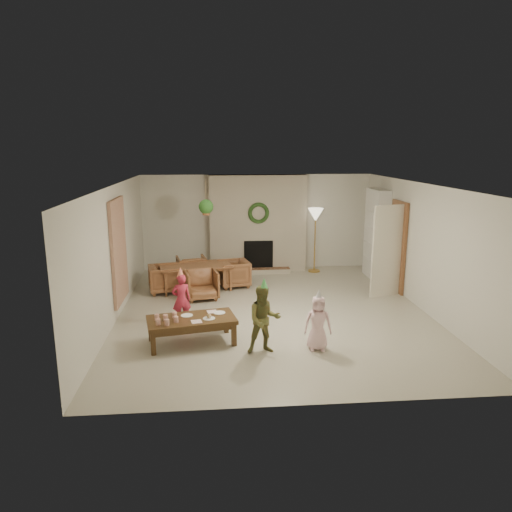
{
  "coord_description": "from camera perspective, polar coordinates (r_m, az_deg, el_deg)",
  "views": [
    {
      "loc": [
        -1.11,
        -8.83,
        3.2
      ],
      "look_at": [
        -0.3,
        0.4,
        1.05
      ],
      "focal_mm": 33.14,
      "sensor_mm": 36.0,
      "label": 1
    }
  ],
  "objects": [
    {
      "name": "books_row_mid",
      "position": [
        12.04,
        14.03,
        2.1
      ],
      "size": [
        0.2,
        0.44,
        0.24
      ],
      "primitive_type": "cube",
      "color": "navy",
      "rests_on": "bookshelf_shelf_b"
    },
    {
      "name": "child_pink",
      "position": [
        7.68,
        7.48,
        -8.03
      ],
      "size": [
        0.46,
        0.32,
        0.9
      ],
      "primitive_type": "imported",
      "rotation": [
        0.0,
        0.0,
        -0.09
      ],
      "color": "#F9C7D1",
      "rests_on": "floor"
    },
    {
      "name": "plate_b",
      "position": [
        7.86,
        -5.69,
        -7.5
      ],
      "size": [
        0.23,
        0.23,
        0.01
      ],
      "primitive_type": "cylinder",
      "rotation": [
        0.0,
        0.0,
        0.19
      ],
      "color": "white",
      "rests_on": "coffee_table_top"
    },
    {
      "name": "party_hat_pink",
      "position": [
        7.52,
        7.58,
        -4.59
      ],
      "size": [
        0.14,
        0.14,
        0.16
      ],
      "primitive_type": "cone",
      "rotation": [
        0.0,
        0.0,
        -0.27
      ],
      "color": "silver",
      "rests_on": "child_pink"
    },
    {
      "name": "bookshelf_shelf_c",
      "position": [
        11.96,
        14.27,
        3.28
      ],
      "size": [
        0.3,
        0.92,
        0.03
      ],
      "primitive_type": "cube",
      "color": "white",
      "rests_on": "bookshelf_carcass"
    },
    {
      "name": "wall_left",
      "position": [
        9.23,
        -16.71,
        0.32
      ],
      "size": [
        0.0,
        7.0,
        7.0
      ],
      "primitive_type": "plane",
      "rotation": [
        1.57,
        0.0,
        1.57
      ],
      "color": "silver",
      "rests_on": "floor"
    },
    {
      "name": "hanging_plant_pot",
      "position": [
        10.42,
        -6.04,
        5.28
      ],
      "size": [
        0.16,
        0.16,
        0.12
      ],
      "primitive_type": "cylinder",
      "color": "brown",
      "rests_on": "hanging_plant_cord"
    },
    {
      "name": "party_hat_plaid",
      "position": [
        7.29,
        0.98,
        -3.34
      ],
      "size": [
        0.16,
        0.16,
        0.18
      ],
      "primitive_type": "cone",
      "rotation": [
        0.0,
        0.0,
        -0.28
      ],
      "color": "#54C45D",
      "rests_on": "child_plaid"
    },
    {
      "name": "fireplace_mass",
      "position": [
        12.33,
        0.21,
        3.96
      ],
      "size": [
        2.5,
        0.4,
        2.5
      ],
      "primitive_type": "cube",
      "color": "#592617",
      "rests_on": "floor"
    },
    {
      "name": "plate_a",
      "position": [
        8.04,
        -8.35,
        -7.1
      ],
      "size": [
        0.23,
        0.23,
        0.01
      ],
      "primitive_type": "cylinder",
      "rotation": [
        0.0,
        0.0,
        0.19
      ],
      "color": "white",
      "rests_on": "coffee_table_top"
    },
    {
      "name": "plate_c",
      "position": [
        8.1,
        -4.44,
        -6.84
      ],
      "size": [
        0.23,
        0.23,
        0.01
      ],
      "primitive_type": "cylinder",
      "rotation": [
        0.0,
        0.0,
        0.19
      ],
      "color": "white",
      "rests_on": "coffee_table_top"
    },
    {
      "name": "cup_e",
      "position": [
        7.76,
        -9.63,
        -7.56
      ],
      "size": [
        0.09,
        0.09,
        0.1
      ],
      "primitive_type": "cylinder",
      "rotation": [
        0.0,
        0.0,
        0.19
      ],
      "color": "silver",
      "rests_on": "coffee_table_top"
    },
    {
      "name": "fireplace_firebox",
      "position": [
        12.31,
        0.29,
        0.15
      ],
      "size": [
        0.75,
        0.12,
        0.75
      ],
      "primitive_type": "cube",
      "color": "black",
      "rests_on": "floor"
    },
    {
      "name": "child_plaid",
      "position": [
        7.48,
        0.97,
        -7.68
      ],
      "size": [
        0.56,
        0.45,
        1.1
      ],
      "primitive_type": "imported",
      "rotation": [
        0.0,
        0.0,
        0.07
      ],
      "color": "brown",
      "rests_on": "floor"
    },
    {
      "name": "ceiling",
      "position": [
        8.92,
        2.17,
        8.56
      ],
      "size": [
        7.0,
        7.0,
        0.0
      ],
      "primitive_type": "plane",
      "rotation": [
        3.14,
        0.0,
        0.0
      ],
      "color": "white",
      "rests_on": "wall_back"
    },
    {
      "name": "dining_chair_left",
      "position": [
        10.79,
        -10.93,
        -2.7
      ],
      "size": [
        0.8,
        0.79,
        0.62
      ],
      "primitive_type": "imported",
      "rotation": [
        0.0,
        0.0,
        1.77
      ],
      "color": "brown",
      "rests_on": "floor"
    },
    {
      "name": "fireplace_wreath",
      "position": [
        12.06,
        0.32,
        5.2
      ],
      "size": [
        0.54,
        0.1,
        0.54
      ],
      "primitive_type": "torus",
      "rotation": [
        1.57,
        0.0,
        0.0
      ],
      "color": "#1F4118",
      "rests_on": "fireplace_mass"
    },
    {
      "name": "cup_b",
      "position": [
        7.91,
        -11.87,
        -7.25
      ],
      "size": [
        0.09,
        0.09,
        0.1
      ],
      "primitive_type": "cylinder",
      "rotation": [
        0.0,
        0.0,
        0.19
      ],
      "color": "silver",
      "rests_on": "coffee_table_top"
    },
    {
      "name": "door_leaf",
      "position": [
        10.56,
        15.56,
        0.56
      ],
      "size": [
        0.77,
        0.32,
        2.0
      ],
      "primitive_type": "cube",
      "rotation": [
        0.0,
        0.0,
        -1.22
      ],
      "color": "beige",
      "rests_on": "floor"
    },
    {
      "name": "party_hat_red",
      "position": [
        8.62,
        -9.11,
        -1.91
      ],
      "size": [
        0.14,
        0.14,
        0.18
      ],
      "primitive_type": "cone",
      "rotation": [
        0.0,
        0.0,
        -0.11
      ],
      "color": "#FCC054",
      "rests_on": "child_red"
    },
    {
      "name": "food_scoop",
      "position": [
        7.85,
        -5.7,
        -7.2
      ],
      "size": [
        0.09,
        0.09,
        0.08
      ],
      "primitive_type": "sphere",
      "rotation": [
        0.0,
        0.0,
        0.19
      ],
      "color": "tan",
      "rests_on": "plate_b"
    },
    {
      "name": "coffee_leg_fl",
      "position": [
        7.69,
        -12.31,
        -10.29
      ],
      "size": [
        0.09,
        0.09,
        0.37
      ],
      "primitive_type": "cube",
      "rotation": [
        0.0,
        0.0,
        0.19
      ],
      "color": "#4C3319",
      "rests_on": "floor"
    },
    {
      "name": "napkin_left",
      "position": [
        7.75,
        -7.19,
        -7.86
      ],
      "size": [
        0.19,
        0.19,
        0.01
      ],
      "primitive_type": "cube",
      "rotation": [
        0.0,
        0.0,
        0.19
      ],
      "color": "#F9B7BB",
      "rests_on": "coffee_table_top"
    },
    {
      "name": "books_row_lower",
      "position": [
        11.94,
        14.23,
        0.03
      ],
      "size": [
        0.2,
        0.4,
        0.24
      ],
      "primitive_type": "cube",
      "color": "#B4212B",
      "rests_on": "bookshelf_shelf_a"
    },
    {
      "name": "wall_front",
      "position": [
        5.78,
        6.39,
        -6.72
      ],
      "size": [
        7.0,
        0.0,
        7.0
      ],
      "primitive_type": "plane",
      "rotation": [
        -1.57,
        0.0,
        0.0
      ],
      "color": "silver",
      "rests_on": "floor"
    },
    {
      "name": "wall_back",
      "position": [
        12.53,
        0.13,
        4.11
      ],
      "size": [
        7.0,
        0.0,
        7.0
      ],
      "primitive_type": "plane",
      "rotation": [
        1.57,
        0.0,
        0.0
      ],
      "color": "silver",
      "rests_on": "floor"
    },
    {
      "name": "hanging_plant_foliage",
      "position": [
        10.41,
        -6.06,
        5.93
      ],
      "size": [
        0.32,
        0.32,
        0.32
      ],
      "primitive_type": "sphere",
      "color": "#20531B",
      "rests_on": "hanging_plant_pot"
    },
    {
      "name": "child_red",
      "position": [
        8.76,
        -8.99,
        -5.19
      ],
      "size": [
        0.39,
        0.3,
        0.96
      ],
      "primitive_type": "imported",
      "rotation": [
        0.0,
        0.0,
        3.38
      ],
      "color": "#B3263C",
      "rests_on": "floor"
    },
    {
      "name": "napkin_right",
      "position": [
        8.17,
        -5.33,
        -6.7
      ],
      "size": [
        0.19,
        0.19,
        0.01
      ],
      "primitive_type": "cube",
      "rotation": [
        0.0,
        0.0,
        0.19
      ],
      "color": "#F9B7BB",
      "rests_on": "coffee_table_top"
    },
    {
      "name": "coffee_table_apron",
      "position": [
        7.96,
        -7.79,
        -8.16
      ],
      "size": [
        1.41,
        0.85,
        0.09
      ],
      "primitive_type": "cube",
      "rotation": [
        0.0,
        0.0,
        0.19
      ],
      "color": "#4C3319",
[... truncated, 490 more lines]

